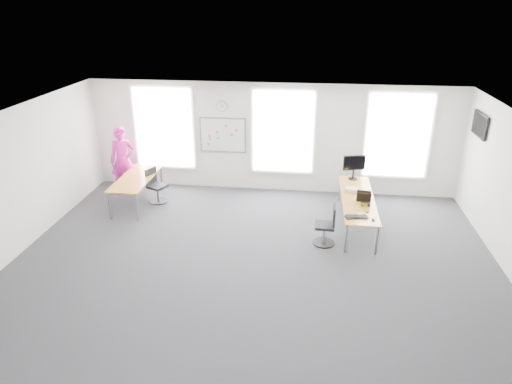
# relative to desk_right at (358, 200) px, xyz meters

# --- Properties ---
(floor) EXTENTS (10.00, 10.00, 0.00)m
(floor) POSITION_rel_desk_right_xyz_m (-2.21, -2.08, -0.65)
(floor) COLOR #27272C
(floor) RESTS_ON ground
(ceiling) EXTENTS (10.00, 10.00, 0.00)m
(ceiling) POSITION_rel_desk_right_xyz_m (-2.21, -2.08, 2.35)
(ceiling) COLOR white
(ceiling) RESTS_ON ground
(wall_back) EXTENTS (10.00, 0.00, 10.00)m
(wall_back) POSITION_rel_desk_right_xyz_m (-2.21, 1.92, 0.85)
(wall_back) COLOR silver
(wall_back) RESTS_ON ground
(wall_front) EXTENTS (10.00, 0.00, 10.00)m
(wall_front) POSITION_rel_desk_right_xyz_m (-2.21, -6.08, 0.85)
(wall_front) COLOR silver
(wall_front) RESTS_ON ground
(wall_left) EXTENTS (0.00, 10.00, 10.00)m
(wall_left) POSITION_rel_desk_right_xyz_m (-7.21, -2.08, 0.85)
(wall_left) COLOR silver
(wall_left) RESTS_ON ground
(window_left) EXTENTS (1.60, 0.06, 2.20)m
(window_left) POSITION_rel_desk_right_xyz_m (-5.21, 1.89, 1.05)
(window_left) COLOR white
(window_left) RESTS_ON wall_back
(window_mid) EXTENTS (1.60, 0.06, 2.20)m
(window_mid) POSITION_rel_desk_right_xyz_m (-1.91, 1.89, 1.05)
(window_mid) COLOR white
(window_mid) RESTS_ON wall_back
(window_right) EXTENTS (1.60, 0.06, 2.20)m
(window_right) POSITION_rel_desk_right_xyz_m (1.09, 1.89, 1.05)
(window_right) COLOR white
(window_right) RESTS_ON wall_back
(desk_right) EXTENTS (0.76, 2.84, 0.69)m
(desk_right) POSITION_rel_desk_right_xyz_m (0.00, 0.00, 0.00)
(desk_right) COLOR #BD8934
(desk_right) RESTS_ON ground
(desk_left) EXTENTS (0.81, 2.03, 0.74)m
(desk_left) POSITION_rel_desk_right_xyz_m (-5.61, 0.50, 0.03)
(desk_left) COLOR #BD8934
(desk_left) RESTS_ON ground
(chair_right) EXTENTS (0.49, 0.49, 0.92)m
(chair_right) POSITION_rel_desk_right_xyz_m (-0.72, -1.03, -0.24)
(chair_right) COLOR black
(chair_right) RESTS_ON ground
(chair_left) EXTENTS (0.54, 0.54, 0.91)m
(chair_left) POSITION_rel_desk_right_xyz_m (-5.18, 0.71, -0.24)
(chair_left) COLOR black
(chair_left) RESTS_ON ground
(person) EXTENTS (0.78, 0.61, 1.89)m
(person) POSITION_rel_desk_right_xyz_m (-6.19, 1.15, 0.30)
(person) COLOR #E01CA1
(person) RESTS_ON ground
(whiteboard) EXTENTS (1.20, 0.03, 0.90)m
(whiteboard) POSITION_rel_desk_right_xyz_m (-3.56, 1.89, 0.90)
(whiteboard) COLOR silver
(whiteboard) RESTS_ON wall_back
(wall_clock) EXTENTS (0.30, 0.04, 0.30)m
(wall_clock) POSITION_rel_desk_right_xyz_m (-3.56, 1.89, 1.70)
(wall_clock) COLOR gray
(wall_clock) RESTS_ON wall_back
(tv) EXTENTS (0.06, 0.90, 0.55)m
(tv) POSITION_rel_desk_right_xyz_m (2.74, 0.92, 1.65)
(tv) COLOR black
(tv) RESTS_ON wall_right
(keyboard) EXTENTS (0.51, 0.29, 0.02)m
(keyboard) POSITION_rel_desk_right_xyz_m (-0.11, -1.04, 0.06)
(keyboard) COLOR black
(keyboard) RESTS_ON desk_right
(mouse) EXTENTS (0.10, 0.13, 0.04)m
(mouse) POSITION_rel_desk_right_xyz_m (0.23, -1.15, 0.07)
(mouse) COLOR black
(mouse) RESTS_ON desk_right
(lens_cap) EXTENTS (0.08, 0.08, 0.01)m
(lens_cap) POSITION_rel_desk_right_xyz_m (0.14, -0.77, 0.05)
(lens_cap) COLOR black
(lens_cap) RESTS_ON desk_right
(headphones) EXTENTS (0.19, 0.10, 0.11)m
(headphones) POSITION_rel_desk_right_xyz_m (0.12, -0.46, 0.10)
(headphones) COLOR black
(headphones) RESTS_ON desk_right
(laptop_sleeve) EXTENTS (0.33, 0.21, 0.26)m
(laptop_sleeve) POSITION_rel_desk_right_xyz_m (0.11, -0.21, 0.17)
(laptop_sleeve) COLOR black
(laptop_sleeve) RESTS_ON desk_right
(paper_stack) EXTENTS (0.33, 0.27, 0.10)m
(paper_stack) POSITION_rel_desk_right_xyz_m (-0.12, 0.35, 0.10)
(paper_stack) COLOR #F3E3C1
(paper_stack) RESTS_ON desk_right
(monitor) EXTENTS (0.57, 0.24, 0.65)m
(monitor) POSITION_rel_desk_right_xyz_m (-0.03, 1.20, 0.43)
(monitor) COLOR black
(monitor) RESTS_ON desk_right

